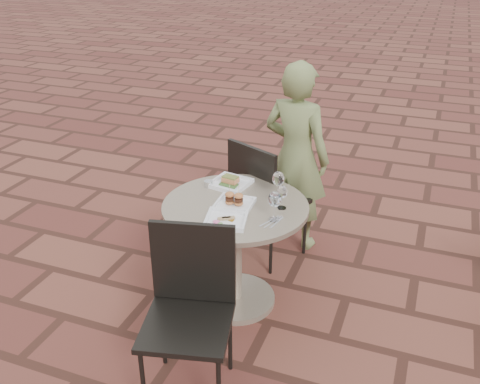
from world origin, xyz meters
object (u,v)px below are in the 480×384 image
(chair_far, at_px, (262,193))
(plate_tuna, at_px, (226,219))
(cafe_table, at_px, (236,239))
(diner, at_px, (296,157))
(plate_sliders, at_px, (234,202))
(plate_salmon, at_px, (230,183))
(chair_near, at_px, (190,298))

(chair_far, distance_m, plate_tuna, 0.79)
(cafe_table, relative_size, diner, 0.63)
(plate_sliders, bearing_deg, chair_far, 91.59)
(plate_tuna, bearing_deg, plate_sliders, 97.35)
(plate_salmon, xyz_separation_m, plate_tuna, (0.16, -0.46, -0.00))
(chair_far, distance_m, plate_sliders, 0.61)
(cafe_table, bearing_deg, plate_tuna, -83.10)
(chair_far, xyz_separation_m, plate_tuna, (0.04, -0.77, 0.19))
(plate_salmon, distance_m, plate_sliders, 0.30)
(diner, xyz_separation_m, plate_tuna, (-0.11, -1.10, 0.02))
(chair_far, distance_m, diner, 0.40)
(chair_far, bearing_deg, plate_salmon, 94.27)
(diner, relative_size, plate_tuna, 5.14)
(diner, bearing_deg, cafe_table, 93.59)
(cafe_table, bearing_deg, diner, 80.96)
(diner, xyz_separation_m, plate_sliders, (-0.14, -0.91, 0.04))
(diner, bearing_deg, plate_salmon, 79.69)
(plate_sliders, bearing_deg, plate_salmon, 116.36)
(plate_salmon, bearing_deg, cafe_table, -61.65)
(diner, relative_size, plate_salmon, 5.35)
(chair_far, distance_m, plate_salmon, 0.39)
(cafe_table, xyz_separation_m, chair_near, (0.03, -0.72, 0.07))
(cafe_table, bearing_deg, plate_salmon, 118.35)
(cafe_table, distance_m, plate_tuna, 0.34)
(chair_near, relative_size, plate_sliders, 4.01)
(chair_near, distance_m, plate_sliders, 0.73)
(chair_near, relative_size, diner, 0.65)
(chair_near, distance_m, plate_salmon, 1.00)
(chair_near, bearing_deg, plate_tuna, 77.20)
(chair_near, relative_size, plate_tuna, 3.32)
(cafe_table, height_order, chair_near, chair_near)
(plate_sliders, relative_size, plate_tuna, 0.83)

